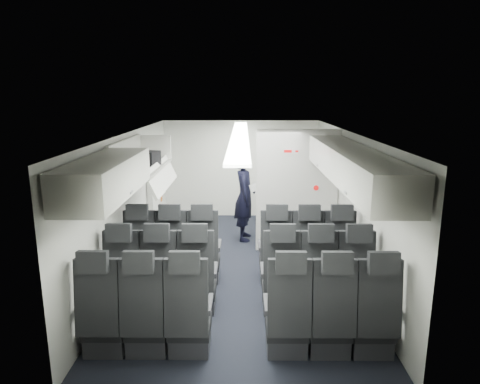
{
  "coord_description": "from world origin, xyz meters",
  "views": [
    {
      "loc": [
        0.05,
        -6.42,
        2.73
      ],
      "look_at": [
        0.0,
        0.4,
        1.15
      ],
      "focal_mm": 32.0,
      "sensor_mm": 36.0,
      "label": 1
    }
  ],
  "objects_px": {
    "seat_row_mid": "(239,282)",
    "carry_on_bag": "(145,159)",
    "seat_row_rear": "(238,319)",
    "galley_unit": "(284,177)",
    "seat_row_front": "(240,256)",
    "boarding_door": "(155,188)",
    "flight_attendant": "(245,197)"
  },
  "relations": [
    {
      "from": "seat_row_rear",
      "to": "galley_unit",
      "type": "relative_size",
      "value": 1.75
    },
    {
      "from": "carry_on_bag",
      "to": "seat_row_front",
      "type": "bearing_deg",
      "value": 2.75
    },
    {
      "from": "boarding_door",
      "to": "flight_attendant",
      "type": "distance_m",
      "value": 1.73
    },
    {
      "from": "seat_row_mid",
      "to": "flight_attendant",
      "type": "xyz_separation_m",
      "value": [
        0.08,
        2.82,
        0.43
      ]
    },
    {
      "from": "seat_row_rear",
      "to": "boarding_door",
      "type": "bearing_deg",
      "value": 112.87
    },
    {
      "from": "seat_row_mid",
      "to": "boarding_door",
      "type": "bearing_deg",
      "value": 118.77
    },
    {
      "from": "flight_attendant",
      "to": "boarding_door",
      "type": "bearing_deg",
      "value": 85.89
    },
    {
      "from": "seat_row_front",
      "to": "flight_attendant",
      "type": "xyz_separation_m",
      "value": [
        0.08,
        1.92,
        0.43
      ]
    },
    {
      "from": "seat_row_mid",
      "to": "carry_on_bag",
      "type": "height_order",
      "value": "carry_on_bag"
    },
    {
      "from": "seat_row_rear",
      "to": "boarding_door",
      "type": "distance_m",
      "value": 4.25
    },
    {
      "from": "seat_row_rear",
      "to": "boarding_door",
      "type": "xyz_separation_m",
      "value": [
        -1.64,
        3.89,
        0.55
      ]
    },
    {
      "from": "seat_row_mid",
      "to": "seat_row_rear",
      "type": "xyz_separation_m",
      "value": [
        0.0,
        -0.9,
        0.0
      ]
    },
    {
      "from": "seat_row_rear",
      "to": "seat_row_mid",
      "type": "bearing_deg",
      "value": 90.0
    },
    {
      "from": "seat_row_mid",
      "to": "flight_attendant",
      "type": "height_order",
      "value": "flight_attendant"
    },
    {
      "from": "seat_row_rear",
      "to": "galley_unit",
      "type": "xyz_separation_m",
      "value": [
        0.95,
        5.05,
        0.55
      ]
    },
    {
      "from": "seat_row_mid",
      "to": "galley_unit",
      "type": "distance_m",
      "value": 4.3
    },
    {
      "from": "seat_row_mid",
      "to": "seat_row_rear",
      "type": "distance_m",
      "value": 0.9
    },
    {
      "from": "seat_row_mid",
      "to": "flight_attendant",
      "type": "distance_m",
      "value": 2.85
    },
    {
      "from": "seat_row_rear",
      "to": "galley_unit",
      "type": "bearing_deg",
      "value": 79.35
    },
    {
      "from": "seat_row_front",
      "to": "seat_row_mid",
      "type": "relative_size",
      "value": 1.0
    },
    {
      "from": "boarding_door",
      "to": "flight_attendant",
      "type": "xyz_separation_m",
      "value": [
        1.72,
        -0.17,
        -0.12
      ]
    },
    {
      "from": "flight_attendant",
      "to": "carry_on_bag",
      "type": "xyz_separation_m",
      "value": [
        -1.48,
        -1.53,
        0.95
      ]
    },
    {
      "from": "seat_row_mid",
      "to": "galley_unit",
      "type": "xyz_separation_m",
      "value": [
        0.95,
        4.15,
        0.55
      ]
    },
    {
      "from": "seat_row_rear",
      "to": "seat_row_front",
      "type": "bearing_deg",
      "value": 90.0
    },
    {
      "from": "galley_unit",
      "to": "seat_row_front",
      "type": "bearing_deg",
      "value": -106.28
    },
    {
      "from": "seat_row_rear",
      "to": "carry_on_bag",
      "type": "bearing_deg",
      "value": 122.7
    },
    {
      "from": "boarding_door",
      "to": "carry_on_bag",
      "type": "relative_size",
      "value": 4.79
    },
    {
      "from": "flight_attendant",
      "to": "carry_on_bag",
      "type": "relative_size",
      "value": 4.28
    },
    {
      "from": "seat_row_front",
      "to": "carry_on_bag",
      "type": "xyz_separation_m",
      "value": [
        -1.4,
        0.39,
        1.38
      ]
    },
    {
      "from": "flight_attendant",
      "to": "carry_on_bag",
      "type": "bearing_deg",
      "value": 137.34
    },
    {
      "from": "seat_row_front",
      "to": "boarding_door",
      "type": "height_order",
      "value": "boarding_door"
    },
    {
      "from": "seat_row_rear",
      "to": "carry_on_bag",
      "type": "xyz_separation_m",
      "value": [
        -1.4,
        2.19,
        1.38
      ]
    }
  ]
}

